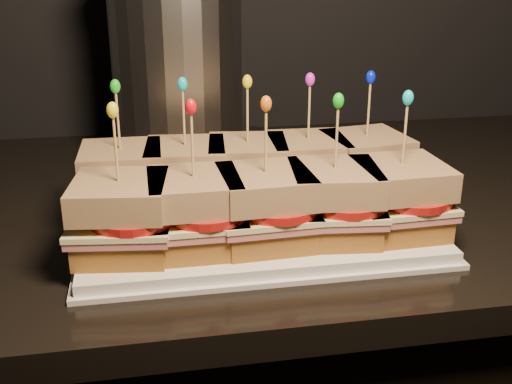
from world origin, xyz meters
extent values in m
cube|color=black|center=(-0.61, 1.66, 0.87)|extent=(2.30, 0.70, 0.03)
cube|color=white|center=(-0.91, 1.52, 0.89)|extent=(0.41, 0.25, 0.02)
cube|color=white|center=(-0.91, 1.52, 0.89)|extent=(0.42, 0.27, 0.01)
cube|color=brown|center=(-1.06, 1.58, 0.92)|extent=(0.10, 0.10, 0.03)
cube|color=#BE5F5D|center=(-1.06, 1.58, 0.93)|extent=(0.11, 0.10, 0.01)
cube|color=beige|center=(-1.06, 1.58, 0.94)|extent=(0.11, 0.10, 0.01)
cylinder|color=#B61614|center=(-1.05, 1.57, 0.95)|extent=(0.09, 0.09, 0.01)
cube|color=#582B0B|center=(-1.06, 1.58, 0.97)|extent=(0.10, 0.10, 0.03)
cylinder|color=tan|center=(-1.06, 1.58, 1.02)|extent=(0.00, 0.00, 0.09)
ellipsoid|color=green|center=(-1.06, 1.58, 1.06)|extent=(0.01, 0.01, 0.02)
cube|color=brown|center=(-0.98, 1.58, 0.92)|extent=(0.10, 0.10, 0.03)
cube|color=#BE5F5D|center=(-0.98, 1.58, 0.93)|extent=(0.11, 0.11, 0.01)
cube|color=beige|center=(-0.98, 1.58, 0.94)|extent=(0.12, 0.11, 0.01)
cylinder|color=#B61614|center=(-0.97, 1.57, 0.95)|extent=(0.09, 0.09, 0.01)
cube|color=#582B0B|center=(-0.98, 1.58, 0.97)|extent=(0.11, 0.11, 0.03)
cylinder|color=tan|center=(-0.98, 1.58, 1.02)|extent=(0.00, 0.00, 0.09)
ellipsoid|color=#10B7CA|center=(-0.98, 1.58, 1.06)|extent=(0.01, 0.01, 0.02)
cube|color=brown|center=(-0.91, 1.58, 0.92)|extent=(0.11, 0.11, 0.03)
cube|color=#BE5F5D|center=(-0.91, 1.58, 0.93)|extent=(0.12, 0.11, 0.01)
cube|color=beige|center=(-0.91, 1.58, 0.94)|extent=(0.12, 0.11, 0.01)
cylinder|color=#B61614|center=(-0.89, 1.57, 0.95)|extent=(0.09, 0.09, 0.01)
cube|color=#582B0B|center=(-0.91, 1.58, 0.97)|extent=(0.11, 0.11, 0.03)
cylinder|color=tan|center=(-0.91, 1.58, 1.02)|extent=(0.00, 0.00, 0.09)
ellipsoid|color=yellow|center=(-0.91, 1.58, 1.06)|extent=(0.01, 0.01, 0.02)
cube|color=brown|center=(-0.83, 1.58, 0.92)|extent=(0.10, 0.10, 0.03)
cube|color=#BE5F5D|center=(-0.83, 1.58, 0.93)|extent=(0.11, 0.10, 0.01)
cube|color=beige|center=(-0.83, 1.58, 0.94)|extent=(0.11, 0.11, 0.01)
cylinder|color=#B61614|center=(-0.82, 1.57, 0.95)|extent=(0.09, 0.09, 0.01)
cube|color=#582B0B|center=(-0.83, 1.58, 0.97)|extent=(0.10, 0.10, 0.03)
cylinder|color=tan|center=(-0.83, 1.58, 1.02)|extent=(0.00, 0.00, 0.09)
ellipsoid|color=#CF22C2|center=(-0.83, 1.58, 1.06)|extent=(0.01, 0.01, 0.02)
cube|color=brown|center=(-0.75, 1.58, 0.92)|extent=(0.11, 0.11, 0.03)
cube|color=#BE5F5D|center=(-0.75, 1.58, 0.93)|extent=(0.12, 0.11, 0.01)
cube|color=beige|center=(-0.75, 1.58, 0.94)|extent=(0.12, 0.12, 0.01)
cylinder|color=#B61614|center=(-0.74, 1.57, 0.95)|extent=(0.09, 0.09, 0.01)
cube|color=#582B0B|center=(-0.75, 1.58, 0.97)|extent=(0.11, 0.11, 0.03)
cylinder|color=tan|center=(-0.75, 1.58, 1.02)|extent=(0.00, 0.00, 0.09)
ellipsoid|color=#0616DC|center=(-0.75, 1.58, 1.06)|extent=(0.01, 0.01, 0.02)
cube|color=brown|center=(-1.06, 1.46, 0.92)|extent=(0.11, 0.11, 0.03)
cube|color=#BE5F5D|center=(-1.06, 1.46, 0.93)|extent=(0.12, 0.11, 0.01)
cube|color=beige|center=(-1.06, 1.46, 0.94)|extent=(0.12, 0.11, 0.01)
cylinder|color=#B61614|center=(-1.05, 1.45, 0.95)|extent=(0.09, 0.09, 0.01)
cube|color=#582B0B|center=(-1.06, 1.46, 0.97)|extent=(0.11, 0.11, 0.03)
cylinder|color=tan|center=(-1.06, 1.46, 1.02)|extent=(0.00, 0.00, 0.09)
ellipsoid|color=yellow|center=(-1.06, 1.46, 1.06)|extent=(0.01, 0.01, 0.02)
cube|color=brown|center=(-0.98, 1.46, 0.92)|extent=(0.09, 0.09, 0.03)
cube|color=#BE5F5D|center=(-0.98, 1.46, 0.93)|extent=(0.10, 0.10, 0.01)
cube|color=beige|center=(-0.98, 1.46, 0.94)|extent=(0.11, 0.10, 0.01)
cylinder|color=#B61614|center=(-0.97, 1.45, 0.95)|extent=(0.09, 0.09, 0.01)
cube|color=#582B0B|center=(-0.98, 1.46, 0.97)|extent=(0.10, 0.10, 0.03)
cylinder|color=tan|center=(-0.98, 1.46, 1.02)|extent=(0.00, 0.00, 0.09)
ellipsoid|color=red|center=(-0.98, 1.46, 1.06)|extent=(0.01, 0.01, 0.02)
cube|color=brown|center=(-0.91, 1.46, 0.92)|extent=(0.10, 0.10, 0.03)
cube|color=#BE5F5D|center=(-0.91, 1.46, 0.93)|extent=(0.11, 0.10, 0.01)
cube|color=beige|center=(-0.91, 1.46, 0.94)|extent=(0.11, 0.11, 0.01)
cylinder|color=#B61614|center=(-0.89, 1.45, 0.95)|extent=(0.09, 0.09, 0.01)
cube|color=#582B0B|center=(-0.91, 1.46, 0.97)|extent=(0.10, 0.10, 0.03)
cylinder|color=tan|center=(-0.91, 1.46, 1.02)|extent=(0.00, 0.00, 0.09)
ellipsoid|color=orange|center=(-0.91, 1.46, 1.06)|extent=(0.01, 0.01, 0.02)
cube|color=brown|center=(-0.83, 1.46, 0.92)|extent=(0.10, 0.10, 0.03)
cube|color=#BE5F5D|center=(-0.83, 1.46, 0.93)|extent=(0.11, 0.11, 0.01)
cube|color=beige|center=(-0.83, 1.46, 0.94)|extent=(0.12, 0.11, 0.01)
cylinder|color=#B61614|center=(-0.82, 1.45, 0.95)|extent=(0.09, 0.09, 0.01)
cube|color=#582B0B|center=(-0.83, 1.46, 0.97)|extent=(0.11, 0.11, 0.03)
cylinder|color=tan|center=(-0.83, 1.46, 1.02)|extent=(0.00, 0.00, 0.09)
ellipsoid|color=#13BE18|center=(-0.83, 1.46, 1.06)|extent=(0.01, 0.01, 0.02)
cube|color=brown|center=(-0.75, 1.46, 0.92)|extent=(0.10, 0.10, 0.03)
cube|color=#BE5F5D|center=(-0.75, 1.46, 0.93)|extent=(0.11, 0.10, 0.01)
cube|color=beige|center=(-0.75, 1.46, 0.94)|extent=(0.11, 0.11, 0.01)
cylinder|color=#B61614|center=(-0.74, 1.45, 0.95)|extent=(0.09, 0.09, 0.01)
cube|color=#582B0B|center=(-0.75, 1.46, 0.97)|extent=(0.10, 0.10, 0.03)
cylinder|color=tan|center=(-0.75, 1.46, 1.02)|extent=(0.00, 0.00, 0.09)
ellipsoid|color=#0EC7C3|center=(-0.75, 1.46, 1.06)|extent=(0.01, 0.01, 0.02)
cube|color=#262628|center=(-0.97, 1.81, 0.90)|extent=(0.27, 0.24, 0.03)
cylinder|color=silver|center=(-0.97, 1.81, 1.05)|extent=(0.21, 0.21, 0.27)
camera|label=1|loc=(-1.03, 0.82, 1.21)|focal=45.00mm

